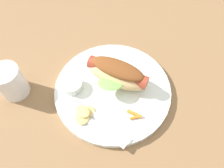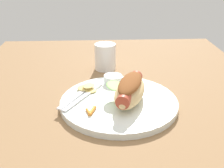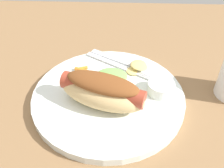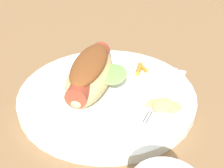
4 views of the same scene
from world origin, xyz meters
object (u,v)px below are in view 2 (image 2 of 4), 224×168
object	(u,v)px
carrot_garnish	(91,111)
drinking_cup	(105,57)
fork	(83,97)
plate	(119,102)
hot_dog	(130,89)
chips_pile	(88,88)
knife	(74,98)
sauce_ramekin	(112,79)

from	to	relation	value
carrot_garnish	drinking_cup	xyz separation A→B (cm)	(-30.66, 4.09, 2.30)
fork	carrot_garnish	bearing A→B (deg)	-131.98
fork	drinking_cup	bearing A→B (deg)	16.35
plate	hot_dog	world-z (taller)	hot_dog
chips_pile	drinking_cup	xyz separation A→B (cm)	(-19.00, 5.25, 1.98)
hot_dog	carrot_garnish	world-z (taller)	hot_dog
knife	chips_pile	world-z (taller)	chips_pile
sauce_ramekin	knife	size ratio (longest dim) A/B	0.39
hot_dog	fork	distance (cm)	12.19
plate	knife	bearing A→B (deg)	-96.64
hot_dog	drinking_cup	xyz separation A→B (cm)	(-25.64, -5.30, -0.54)
sauce_ramekin	fork	distance (cm)	11.61
chips_pile	plate	bearing A→B (deg)	54.22
fork	drinking_cup	size ratio (longest dim) A/B	1.75
chips_pile	knife	bearing A→B (deg)	-35.86
hot_dog	fork	xyz separation A→B (cm)	(-2.32, -11.58, -3.02)
carrot_garnish	knife	bearing A→B (deg)	-148.69
fork	chips_pile	bearing A→B (deg)	18.03
knife	fork	bearing A→B (deg)	-57.22
carrot_garnish	fork	bearing A→B (deg)	-163.39
hot_dog	knife	bearing A→B (deg)	99.99
drinking_cup	carrot_garnish	bearing A→B (deg)	-7.59
chips_pile	sauce_ramekin	bearing A→B (deg)	122.96
fork	drinking_cup	xyz separation A→B (cm)	(-23.32, 6.28, 2.49)
plate	sauce_ramekin	size ratio (longest dim) A/B	5.69
sauce_ramekin	drinking_cup	distance (cm)	14.83
sauce_ramekin	fork	size ratio (longest dim) A/B	0.35
fork	chips_pile	distance (cm)	4.47
chips_pile	carrot_garnish	distance (cm)	11.72
hot_dog	sauce_ramekin	world-z (taller)	hot_dog
plate	carrot_garnish	world-z (taller)	carrot_garnish
plate	sauce_ramekin	distance (cm)	10.35
plate	knife	world-z (taller)	knife
carrot_garnish	sauce_ramekin	bearing A→B (deg)	160.99
knife	drinking_cup	size ratio (longest dim) A/B	1.54
hot_dog	knife	xyz separation A→B (cm)	(-2.19, -13.77, -3.04)
plate	chips_pile	distance (cm)	9.96
carrot_garnish	drinking_cup	world-z (taller)	drinking_cup
plate	sauce_ramekin	bearing A→B (deg)	-172.55
drinking_cup	sauce_ramekin	bearing A→B (deg)	5.54
hot_dog	plate	bearing A→B (deg)	90.02
fork	knife	bearing A→B (deg)	124.99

